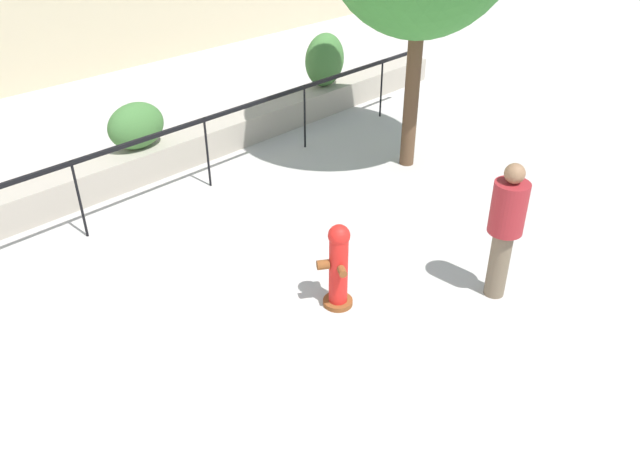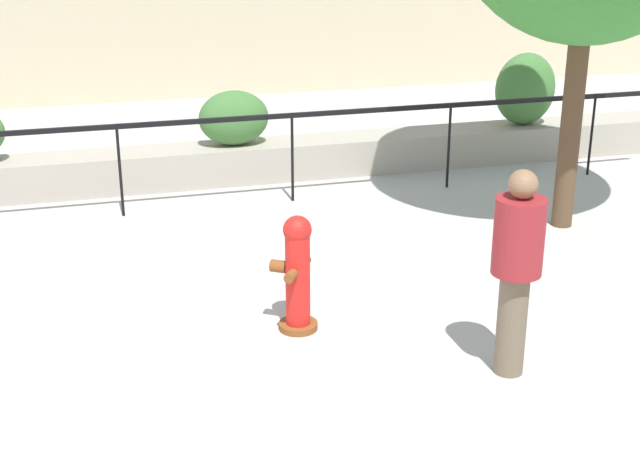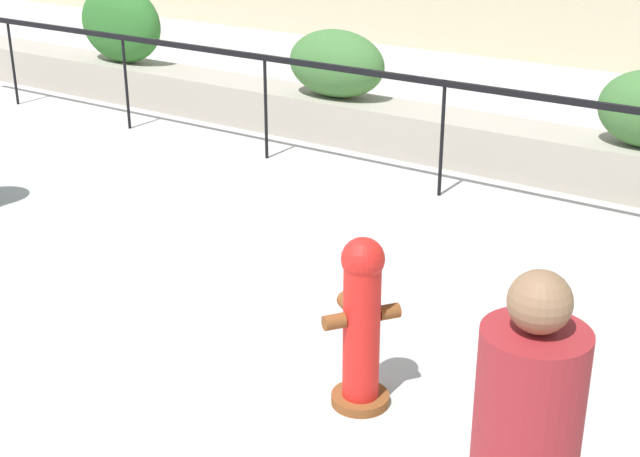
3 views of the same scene
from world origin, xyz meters
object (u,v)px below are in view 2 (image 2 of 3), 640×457
object	(u,v)px
hedge_bush_2	(234,118)
fire_hydrant	(297,272)
pedestrian	(517,260)
hedge_bush_3	(525,89)

from	to	relation	value
hedge_bush_2	fire_hydrant	distance (m)	4.67
hedge_bush_2	pedestrian	size ratio (longest dim) A/B	0.55
hedge_bush_3	pedestrian	xyz separation A→B (m)	(-3.18, -5.87, -0.04)
fire_hydrant	pedestrian	world-z (taller)	pedestrian
hedge_bush_3	fire_hydrant	world-z (taller)	hedge_bush_3
fire_hydrant	pedestrian	distance (m)	1.96
hedge_bush_2	fire_hydrant	bearing A→B (deg)	-93.74
fire_hydrant	pedestrian	bearing A→B (deg)	-39.75
pedestrian	hedge_bush_3	bearing A→B (deg)	61.57
hedge_bush_2	hedge_bush_3	distance (m)	4.35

